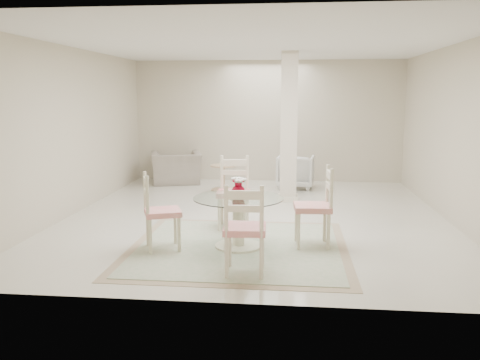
# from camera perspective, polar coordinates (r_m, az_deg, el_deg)

# --- Properties ---
(ground) EXTENTS (7.00, 7.00, 0.00)m
(ground) POSITION_cam_1_polar(r_m,az_deg,el_deg) (8.23, 1.80, -4.07)
(ground) COLOR silver
(ground) RESTS_ON ground
(room_shell) EXTENTS (6.02, 7.02, 2.71)m
(room_shell) POSITION_cam_1_polar(r_m,az_deg,el_deg) (8.00, 1.87, 8.95)
(room_shell) COLOR beige
(room_shell) RESTS_ON ground
(column) EXTENTS (0.30, 0.30, 2.70)m
(column) POSITION_cam_1_polar(r_m,az_deg,el_deg) (9.30, 5.52, 5.88)
(column) COLOR beige
(column) RESTS_ON ground
(area_rug) EXTENTS (2.78, 2.78, 0.02)m
(area_rug) POSITION_cam_1_polar(r_m,az_deg,el_deg) (6.55, -0.18, -7.57)
(area_rug) COLOR tan
(area_rug) RESTS_ON ground
(dining_table) EXTENTS (1.14, 1.14, 0.66)m
(dining_table) POSITION_cam_1_polar(r_m,az_deg,el_deg) (6.47, -0.18, -4.80)
(dining_table) COLOR beige
(dining_table) RESTS_ON ground
(red_vase) EXTENTS (0.20, 0.19, 0.26)m
(red_vase) POSITION_cam_1_polar(r_m,az_deg,el_deg) (6.37, -0.18, -0.85)
(red_vase) COLOR #A8051F
(red_vase) RESTS_ON dining_table
(dining_chair_east) EXTENTS (0.49, 0.49, 1.15)m
(dining_chair_east) POSITION_cam_1_polar(r_m,az_deg,el_deg) (6.55, 8.79, -2.32)
(dining_chair_east) COLOR beige
(dining_chair_east) RESTS_ON ground
(dining_chair_north) EXTENTS (0.48, 0.48, 1.16)m
(dining_chair_north) POSITION_cam_1_polar(r_m,az_deg,el_deg) (7.41, -0.69, -0.77)
(dining_chair_north) COLOR #F3E8C8
(dining_chair_north) RESTS_ON ground
(dining_chair_west) EXTENTS (0.56, 0.56, 1.08)m
(dining_chair_west) POSITION_cam_1_polar(r_m,az_deg,el_deg) (6.41, -9.32, -2.91)
(dining_chair_west) COLOR beige
(dining_chair_west) RESTS_ON ground
(dining_chair_south) EXTENTS (0.47, 0.47, 1.12)m
(dining_chair_south) POSITION_cam_1_polar(r_m,az_deg,el_deg) (5.41, 0.51, -4.84)
(dining_chair_south) COLOR #EFE0C4
(dining_chair_south) RESTS_ON ground
(recliner_taupe) EXTENTS (1.28, 1.19, 0.69)m
(recliner_taupe) POSITION_cam_1_polar(r_m,az_deg,el_deg) (11.29, -7.19, 1.37)
(recliner_taupe) COLOR gray
(recliner_taupe) RESTS_ON ground
(armchair_white) EXTENTS (0.81, 0.83, 0.69)m
(armchair_white) POSITION_cam_1_polar(r_m,az_deg,el_deg) (10.74, 6.26, 0.96)
(armchair_white) COLOR white
(armchair_white) RESTS_ON ground
(side_table) EXTENTS (0.51, 0.51, 0.53)m
(side_table) POSITION_cam_1_polar(r_m,az_deg,el_deg) (10.33, -1.90, 0.12)
(side_table) COLOR tan
(side_table) RESTS_ON ground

